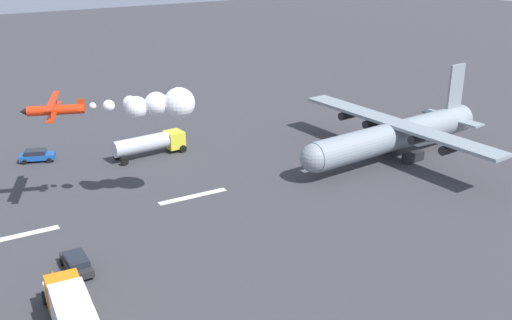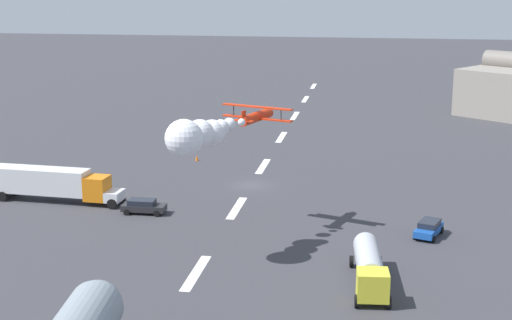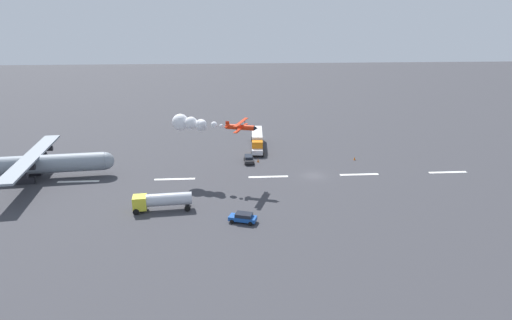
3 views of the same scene
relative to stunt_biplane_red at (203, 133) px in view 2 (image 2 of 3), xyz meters
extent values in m
plane|color=#38383D|center=(-23.72, 0.18, -11.18)|extent=(440.00, 440.00, 0.00)
cube|color=white|center=(-107.59, 0.18, -11.18)|extent=(8.00, 0.90, 0.01)
cube|color=white|center=(-88.95, 0.18, -11.18)|extent=(8.00, 0.90, 0.01)
cube|color=white|center=(-70.31, 0.18, -11.18)|extent=(8.00, 0.90, 0.01)
cube|color=white|center=(-51.68, 0.18, -11.18)|extent=(8.00, 0.90, 0.01)
cube|color=white|center=(-33.04, 0.18, -11.18)|extent=(8.00, 0.90, 0.01)
cube|color=white|center=(-14.40, 0.18, -11.18)|extent=(8.00, 0.90, 0.01)
cube|color=white|center=(4.24, 0.18, -11.18)|extent=(8.00, 0.90, 0.01)
sphere|color=gray|center=(18.22, -3.17, -8.15)|extent=(3.48, 3.48, 3.48)
cylinder|color=red|center=(-8.72, 3.20, -0.10)|extent=(5.47, 2.69, 0.98)
cube|color=red|center=(-8.91, 3.26, -0.25)|extent=(3.03, 7.23, 0.12)
cube|color=red|center=(-8.91, 3.26, 0.87)|extent=(3.03, 7.23, 0.12)
cylinder|color=black|center=(-9.75, 0.81, 0.31)|extent=(0.08, 0.08, 1.11)
cylinder|color=black|center=(-8.06, 5.72, 0.31)|extent=(0.08, 0.08, 1.11)
cube|color=red|center=(-6.40, 2.40, 0.35)|extent=(0.69, 0.32, 1.10)
cube|color=red|center=(-6.40, 2.40, -0.05)|extent=(1.22, 2.09, 0.08)
cone|color=black|center=(-11.62, 4.19, -0.10)|extent=(0.93, 1.01, 0.83)
sphere|color=white|center=(-5.26, 2.42, 0.02)|extent=(0.70, 0.70, 0.70)
sphere|color=white|center=(-3.90, 1.54, 0.06)|extent=(1.20, 1.20, 1.20)
sphere|color=white|center=(-1.79, 1.18, 0.14)|extent=(1.49, 1.49, 1.49)
sphere|color=white|center=(-1.38, 0.48, -0.24)|extent=(2.32, 2.32, 2.32)
sphere|color=white|center=(0.51, -0.16, 0.05)|extent=(2.44, 2.44, 2.44)
sphere|color=white|center=(2.63, -1.03, 0.05)|extent=(3.21, 3.21, 3.21)
cube|color=silver|center=(-13.18, -13.08, -10.08)|extent=(2.60, 1.76, 1.10)
cube|color=orange|center=(-13.31, -15.08, -9.33)|extent=(2.65, 2.55, 2.60)
cube|color=silver|center=(-13.75, -21.95, -8.88)|extent=(3.22, 11.51, 2.80)
cylinder|color=black|center=(-14.42, -12.80, -10.63)|extent=(0.42, 1.12, 1.10)
cylinder|color=black|center=(-15.24, -25.75, -10.63)|extent=(0.42, 1.12, 1.10)
cylinder|color=black|center=(-15.32, -26.95, -10.63)|extent=(0.42, 1.12, 1.10)
cylinder|color=black|center=(-11.92, -12.96, -10.63)|extent=(0.42, 1.12, 1.10)
cylinder|color=black|center=(-12.75, -25.91, -10.63)|extent=(0.42, 1.12, 1.10)
cube|color=yellow|center=(8.28, 14.93, -9.58)|extent=(2.41, 2.59, 2.20)
cylinder|color=#B7BCC6|center=(3.51, 14.50, -9.33)|extent=(7.52, 2.75, 2.10)
cylinder|color=black|center=(8.77, 16.18, -10.68)|extent=(1.02, 0.41, 1.00)
cylinder|color=black|center=(0.53, 15.44, -10.68)|extent=(1.02, 0.41, 1.00)
cylinder|color=black|center=(8.98, 13.79, -10.68)|extent=(1.02, 0.41, 1.00)
cylinder|color=black|center=(0.75, 13.05, -10.68)|extent=(1.02, 0.41, 1.00)
cube|color=#262628|center=(-10.97, -9.11, -10.54)|extent=(1.85, 4.61, 0.65)
cube|color=#1E232D|center=(-10.97, -9.31, -9.94)|extent=(1.69, 2.77, 0.55)
cylinder|color=black|center=(-11.89, -7.51, -10.86)|extent=(0.23, 0.64, 0.64)
cylinder|color=black|center=(-11.85, -10.72, -10.86)|extent=(0.23, 0.64, 0.64)
cylinder|color=black|center=(-10.09, -7.49, -10.86)|extent=(0.23, 0.64, 0.64)
cylinder|color=black|center=(-10.05, -10.70, -10.86)|extent=(0.23, 0.64, 0.64)
cube|color=#194CA5|center=(-8.41, 20.03, -10.54)|extent=(4.62, 3.09, 0.65)
cube|color=#1E232D|center=(-8.60, 20.09, -9.94)|extent=(2.96, 2.40, 0.55)
cylinder|color=black|center=(-6.70, 20.40, -10.86)|extent=(0.68, 0.42, 0.64)
cylinder|color=black|center=(-9.53, 21.37, -10.86)|extent=(0.68, 0.42, 0.64)
cylinder|color=black|center=(-7.29, 18.69, -10.86)|extent=(0.68, 0.42, 0.64)
cylinder|color=black|center=(-10.11, 19.66, -10.86)|extent=(0.68, 0.42, 0.64)
cone|color=orange|center=(-34.72, -9.12, -10.81)|extent=(0.44, 0.44, 0.75)
cone|color=orange|center=(-13.04, -9.19, -10.81)|extent=(0.44, 0.44, 0.75)
camera|label=1|loc=(-20.30, -56.41, 16.65)|focal=42.50mm
camera|label=2|loc=(63.17, 14.90, 13.35)|focal=53.84mm
camera|label=3|loc=(-6.09, 81.75, 19.52)|focal=30.58mm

